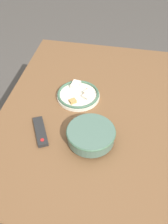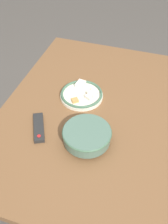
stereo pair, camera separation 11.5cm
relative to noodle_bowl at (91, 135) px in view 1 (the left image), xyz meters
The scene contains 5 objects.
ground_plane 0.81m from the noodle_bowl, ahead, with size 8.00×8.00×0.00m, color #4C4742.
dining_table 0.25m from the noodle_bowl, ahead, with size 1.37×1.10×0.73m.
noodle_bowl is the anchor object (origin of this frame).
food_plate 0.34m from the noodle_bowl, 22.12° to the left, with size 0.25×0.25×0.05m.
tv_remote 0.26m from the noodle_bowl, 89.35° to the left, with size 0.19×0.13×0.02m.
Camera 1 is at (-1.03, -0.11, 1.75)m, focal length 42.00 mm.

